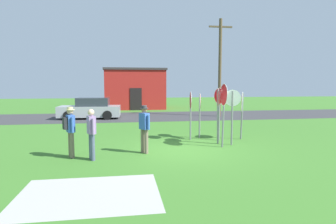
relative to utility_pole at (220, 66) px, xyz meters
The scene contains 16 objects.
ground_plane 12.33m from the utility_pole, 116.15° to the right, with size 80.00×80.00×0.00m, color #3D7528.
street_asphalt 6.48m from the utility_pole, behind, with size 60.00×6.40×0.01m, color #38383A.
concrete_path 16.99m from the utility_pole, 119.26° to the right, with size 3.20×2.40×0.01m, color #ADAAA3.
building_background 10.60m from the utility_pole, 126.02° to the left, with size 6.03×5.13×4.01m.
utility_pole is the anchor object (origin of this frame).
parked_car_on_street 10.17m from the utility_pole, behind, with size 4.38×2.17×1.51m.
stop_sign_far_back 9.41m from the utility_pole, 114.76° to the right, with size 0.15×0.74×2.08m.
stop_sign_rear_right 9.40m from the utility_pole, 102.80° to the right, with size 0.42×0.81×2.15m.
stop_sign_leaning_right 9.74m from the utility_pole, 109.21° to the right, with size 0.26×0.69×2.34m.
stop_sign_nearest 10.46m from the utility_pole, 109.51° to the right, with size 0.21×0.75×2.33m.
stop_sign_rear_left 11.03m from the utility_pole, 108.31° to the right, with size 0.13×0.89×2.53m.
stop_sign_tallest 9.95m from the utility_pole, 116.66° to the right, with size 0.13×0.78×2.16m.
stop_sign_low_front 10.62m from the utility_pole, 106.29° to the right, with size 0.64×0.25×2.28m.
person_with_sunhat 14.54m from the utility_pole, 129.59° to the right, with size 0.45×0.53×1.74m.
person_holding_notes 12.92m from the utility_pole, 121.34° to the right, with size 0.38×0.49×1.74m.
person_in_teal 14.42m from the utility_pole, 126.15° to the right, with size 0.33×0.54×1.69m.
Camera 1 is at (-2.10, -10.35, 2.52)m, focal length 30.24 mm.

